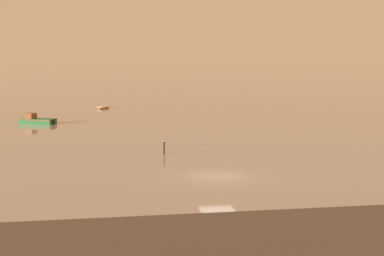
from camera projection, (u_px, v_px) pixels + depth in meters
The scene contains 4 objects.
ground_plane at pixel (218, 177), 43.77m from camera, with size 800.00×800.00×0.00m, color gray.
rowboat_moored_1 at pixel (104, 108), 99.44m from camera, with size 2.44×3.17×0.48m.
motorboat_moored_3 at pixel (32, 121), 77.61m from camera, with size 5.43×3.94×1.97m.
mooring_post_near at pixel (164, 147), 53.69m from camera, with size 0.22×0.22×1.39m.
Camera 1 is at (-9.40, -42.04, 8.72)m, focal length 56.91 mm.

